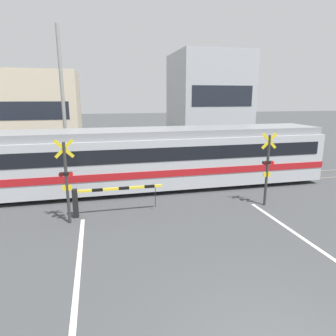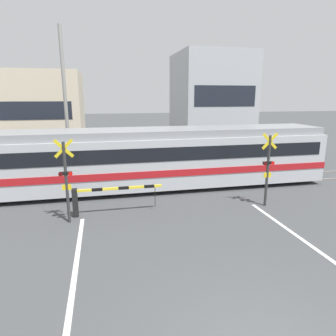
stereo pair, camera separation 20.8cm
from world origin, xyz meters
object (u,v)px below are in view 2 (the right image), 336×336
(crossing_barrier_far, at_px, (196,159))
(pedestrian, at_px, (126,150))
(commuter_train, at_px, (133,158))
(crossing_signal_right, at_px, (268,167))
(crossing_signal_left, at_px, (66,178))
(crossing_barrier_near, at_px, (97,196))

(crossing_barrier_far, relative_size, pedestrian, 2.09)
(commuter_train, relative_size, crossing_signal_right, 6.30)
(commuter_train, bearing_deg, crossing_signal_right, -34.81)
(commuter_train, distance_m, crossing_signal_left, 4.58)
(commuter_train, distance_m, crossing_barrier_near, 3.68)
(crossing_barrier_far, bearing_deg, crossing_barrier_near, -135.17)
(pedestrian, bearing_deg, crossing_barrier_near, -101.42)
(crossing_signal_left, relative_size, pedestrian, 1.86)
(crossing_barrier_near, relative_size, crossing_signal_left, 1.12)
(pedestrian, bearing_deg, crossing_signal_right, -62.08)
(crossing_signal_left, distance_m, pedestrian, 10.11)
(crossing_barrier_near, relative_size, crossing_signal_right, 1.12)
(crossing_barrier_far, bearing_deg, commuter_train, -146.46)
(commuter_train, xyz_separation_m, crossing_barrier_far, (4.17, 2.76, -0.82))
(crossing_signal_left, bearing_deg, crossing_signal_right, 0.00)
(crossing_signal_right, bearing_deg, commuter_train, 145.19)
(crossing_barrier_far, height_order, crossing_signal_right, crossing_signal_right)
(crossing_signal_right, bearing_deg, crossing_barrier_far, 99.26)
(crossing_barrier_near, height_order, pedestrian, pedestrian)
(crossing_barrier_near, relative_size, crossing_barrier_far, 1.00)
(commuter_train, height_order, crossing_signal_right, crossing_signal_right)
(crossing_barrier_near, xyz_separation_m, pedestrian, (1.85, 9.16, 0.18))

